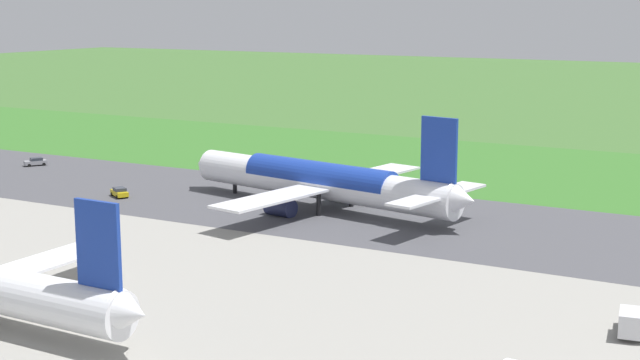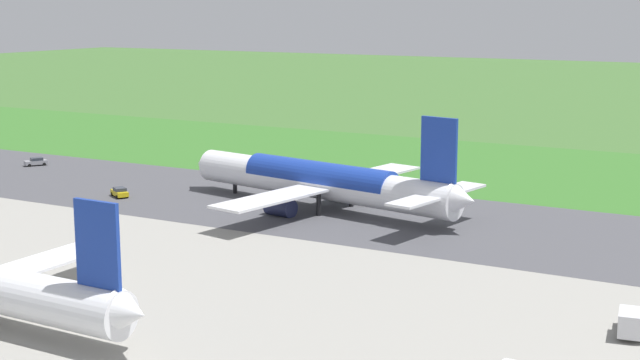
{
  "view_description": "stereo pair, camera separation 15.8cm",
  "coord_description": "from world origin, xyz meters",
  "views": [
    {
      "loc": [
        -67.54,
        121.12,
        30.95
      ],
      "look_at": [
        -1.17,
        0.0,
        4.5
      ],
      "focal_mm": 51.57,
      "sensor_mm": 36.0,
      "label": 1
    },
    {
      "loc": [
        -67.68,
        121.05,
        30.95
      ],
      "look_at": [
        -1.17,
        0.0,
        4.5
      ],
      "focal_mm": 51.57,
      "sensor_mm": 36.0,
      "label": 2
    }
  ],
  "objects": [
    {
      "name": "ground_plane",
      "position": [
        0.0,
        0.0,
        0.0
      ],
      "size": [
        800.0,
        800.0,
        0.0
      ],
      "primitive_type": "plane",
      "color": "#3D662D"
    },
    {
      "name": "service_car_ops",
      "position": [
        31.68,
        8.21,
        0.84
      ],
      "size": [
        4.52,
        3.73,
        1.62
      ],
      "color": "gold",
      "rests_on": "ground"
    },
    {
      "name": "airliner_main",
      "position": [
        -1.54,
        0.07,
        4.35
      ],
      "size": [
        53.91,
        44.36,
        15.88
      ],
      "color": "white",
      "rests_on": "ground"
    },
    {
      "name": "service_car_followme",
      "position": [
        65.78,
        -6.8,
        0.84
      ],
      "size": [
        3.74,
        4.52,
        1.62
      ],
      "color": "gray",
      "rests_on": "ground"
    },
    {
      "name": "runway_asphalt",
      "position": [
        0.0,
        0.0,
        0.03
      ],
      "size": [
        600.0,
        36.07,
        0.06
      ],
      "primitive_type": "cube",
      "color": "#47474C",
      "rests_on": "ground"
    },
    {
      "name": "grass_verge_foreground",
      "position": [
        0.0,
        -38.19,
        0.02
      ],
      "size": [
        600.0,
        80.0,
        0.04
      ],
      "primitive_type": "cube",
      "color": "#346B27",
      "rests_on": "ground"
    },
    {
      "name": "apron_concrete",
      "position": [
        0.0,
        58.27,
        0.03
      ],
      "size": [
        440.0,
        110.0,
        0.05
      ],
      "primitive_type": "cube",
      "color": "gray",
      "rests_on": "ground"
    },
    {
      "name": "no_stopping_sign",
      "position": [
        -6.51,
        -37.46,
        1.57
      ],
      "size": [
        0.6,
        0.1,
        2.65
      ],
      "color": "slate",
      "rests_on": "ground"
    },
    {
      "name": "traffic_cone_orange",
      "position": [
        -0.72,
        -35.85,
        0.28
      ],
      "size": [
        0.4,
        0.4,
        0.55
      ],
      "primitive_type": "cone",
      "color": "orange",
      "rests_on": "ground"
    },
    {
      "name": "service_truck_fuel",
      "position": [
        -53.65,
        34.21,
        1.4
      ],
      "size": [
        3.1,
        6.07,
        2.65
      ],
      "color": "silver",
      "rests_on": "ground"
    }
  ]
}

